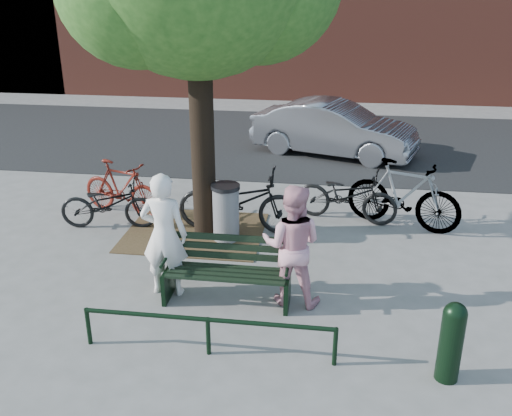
# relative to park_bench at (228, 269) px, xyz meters

# --- Properties ---
(ground) EXTENTS (90.00, 90.00, 0.00)m
(ground) POSITION_rel_park_bench_xyz_m (0.00, -0.08, -0.48)
(ground) COLOR gray
(ground) RESTS_ON ground
(dirt_pit) EXTENTS (2.40, 2.00, 0.02)m
(dirt_pit) POSITION_rel_park_bench_xyz_m (-1.00, 2.12, -0.47)
(dirt_pit) COLOR brown
(dirt_pit) RESTS_ON ground
(road) EXTENTS (40.00, 7.00, 0.01)m
(road) POSITION_rel_park_bench_xyz_m (0.00, 8.42, -0.47)
(road) COLOR black
(road) RESTS_ON ground
(park_bench) EXTENTS (1.74, 0.54, 0.97)m
(park_bench) POSITION_rel_park_bench_xyz_m (0.00, 0.00, 0.00)
(park_bench) COLOR black
(park_bench) RESTS_ON ground
(guard_railing) EXTENTS (3.06, 0.06, 0.51)m
(guard_railing) POSITION_rel_park_bench_xyz_m (0.00, -1.28, -0.08)
(guard_railing) COLOR black
(guard_railing) RESTS_ON ground
(person_left) EXTENTS (0.66, 0.44, 1.80)m
(person_left) POSITION_rel_park_bench_xyz_m (-0.90, 0.07, 0.42)
(person_left) COLOR white
(person_left) RESTS_ON ground
(person_right) EXTENTS (0.89, 0.73, 1.72)m
(person_right) POSITION_rel_park_bench_xyz_m (0.88, 0.07, 0.38)
(person_right) COLOR pink
(person_right) RESTS_ON ground
(bollard) EXTENTS (0.26, 0.26, 0.98)m
(bollard) POSITION_rel_park_bench_xyz_m (2.76, -1.35, 0.05)
(bollard) COLOR black
(bollard) RESTS_ON ground
(litter_bin) EXTENTS (0.49, 0.49, 1.00)m
(litter_bin) POSITION_rel_park_bench_xyz_m (-0.39, 1.92, 0.03)
(litter_bin) COLOR gray
(litter_bin) RESTS_ON ground
(bicycle_a) EXTENTS (1.79, 0.82, 0.91)m
(bicycle_a) POSITION_rel_park_bench_xyz_m (-2.57, 2.14, -0.02)
(bicycle_a) COLOR black
(bicycle_a) RESTS_ON ground
(bicycle_b) EXTENTS (1.80, 1.01, 1.04)m
(bicycle_b) POSITION_rel_park_bench_xyz_m (-2.56, 2.80, 0.04)
(bicycle_b) COLOR #5D150D
(bicycle_b) RESTS_ON ground
(bicycle_c) EXTENTS (2.19, 0.80, 1.14)m
(bicycle_c) POSITION_rel_park_bench_xyz_m (-0.23, 2.32, 0.09)
(bicycle_c) COLOR black
(bicycle_c) RESTS_ON ground
(bicycle_d) EXTENTS (2.14, 1.30, 1.24)m
(bicycle_d) POSITION_rel_park_bench_xyz_m (2.64, 2.90, 0.14)
(bicycle_d) COLOR gray
(bicycle_d) RESTS_ON ground
(bicycle_e) EXTENTS (1.97, 1.05, 0.99)m
(bicycle_e) POSITION_rel_park_bench_xyz_m (1.65, 3.07, 0.01)
(bicycle_e) COLOR black
(bicycle_e) RESTS_ON ground
(parked_car) EXTENTS (4.33, 2.63, 1.35)m
(parked_car) POSITION_rel_park_bench_xyz_m (1.36, 7.29, 0.20)
(parked_car) COLOR gray
(parked_car) RESTS_ON ground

